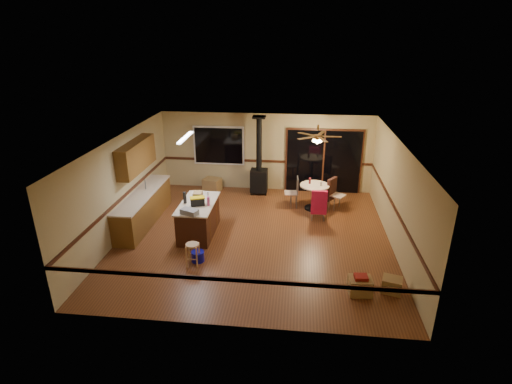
# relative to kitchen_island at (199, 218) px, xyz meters

# --- Properties ---
(floor) EXTENTS (7.00, 7.00, 0.00)m
(floor) POSITION_rel_kitchen_island_xyz_m (1.50, 0.00, -0.45)
(floor) COLOR brown
(floor) RESTS_ON ground
(ceiling) EXTENTS (7.00, 7.00, 0.00)m
(ceiling) POSITION_rel_kitchen_island_xyz_m (1.50, 0.00, 2.15)
(ceiling) COLOR silver
(ceiling) RESTS_ON ground
(wall_back) EXTENTS (7.00, 0.00, 7.00)m
(wall_back) POSITION_rel_kitchen_island_xyz_m (1.50, 3.50, 0.85)
(wall_back) COLOR tan
(wall_back) RESTS_ON ground
(wall_front) EXTENTS (7.00, 0.00, 7.00)m
(wall_front) POSITION_rel_kitchen_island_xyz_m (1.50, -3.50, 0.85)
(wall_front) COLOR tan
(wall_front) RESTS_ON ground
(wall_left) EXTENTS (0.00, 7.00, 7.00)m
(wall_left) POSITION_rel_kitchen_island_xyz_m (-2.00, 0.00, 0.85)
(wall_left) COLOR tan
(wall_left) RESTS_ON ground
(wall_right) EXTENTS (0.00, 7.00, 7.00)m
(wall_right) POSITION_rel_kitchen_island_xyz_m (5.00, 0.00, 0.85)
(wall_right) COLOR tan
(wall_right) RESTS_ON ground
(chair_rail) EXTENTS (7.00, 7.00, 0.08)m
(chair_rail) POSITION_rel_kitchen_island_xyz_m (1.50, 0.00, 0.55)
(chair_rail) COLOR #3E1C0F
(chair_rail) RESTS_ON ground
(window) EXTENTS (1.72, 0.10, 1.32)m
(window) POSITION_rel_kitchen_island_xyz_m (-0.10, 3.45, 1.05)
(window) COLOR black
(window) RESTS_ON ground
(sliding_door) EXTENTS (2.52, 0.10, 2.10)m
(sliding_door) POSITION_rel_kitchen_island_xyz_m (3.40, 3.45, 0.60)
(sliding_door) COLOR black
(sliding_door) RESTS_ON ground
(lower_cabinets) EXTENTS (0.60, 3.00, 0.86)m
(lower_cabinets) POSITION_rel_kitchen_island_xyz_m (-1.70, 0.50, -0.02)
(lower_cabinets) COLOR brown
(lower_cabinets) RESTS_ON ground
(countertop) EXTENTS (0.64, 3.04, 0.04)m
(countertop) POSITION_rel_kitchen_island_xyz_m (-1.70, 0.50, 0.43)
(countertop) COLOR beige
(countertop) RESTS_ON lower_cabinets
(upper_cabinets) EXTENTS (0.35, 2.00, 0.80)m
(upper_cabinets) POSITION_rel_kitchen_island_xyz_m (-1.83, 0.70, 1.45)
(upper_cabinets) COLOR brown
(upper_cabinets) RESTS_ON ground
(kitchen_island) EXTENTS (0.88, 1.68, 0.90)m
(kitchen_island) POSITION_rel_kitchen_island_xyz_m (0.00, 0.00, 0.00)
(kitchen_island) COLOR #3A1B0E
(kitchen_island) RESTS_ON ground
(wood_stove) EXTENTS (0.55, 0.50, 2.52)m
(wood_stove) POSITION_rel_kitchen_island_xyz_m (1.30, 3.05, 0.28)
(wood_stove) COLOR black
(wood_stove) RESTS_ON ground
(ceiling_fan) EXTENTS (0.24, 0.24, 0.55)m
(ceiling_fan) POSITION_rel_kitchen_island_xyz_m (3.09, 1.97, 1.76)
(ceiling_fan) COLOR brown
(ceiling_fan) RESTS_ON ceiling
(fluorescent_strip) EXTENTS (0.10, 1.20, 0.04)m
(fluorescent_strip) POSITION_rel_kitchen_island_xyz_m (-0.30, 0.30, 2.11)
(fluorescent_strip) COLOR white
(fluorescent_strip) RESTS_ON ceiling
(toolbox_grey) EXTENTS (0.48, 0.38, 0.13)m
(toolbox_grey) POSITION_rel_kitchen_island_xyz_m (-0.02, -0.70, 0.51)
(toolbox_grey) COLOR slate
(toolbox_grey) RESTS_ON kitchen_island
(toolbox_black) EXTENTS (0.39, 0.29, 0.19)m
(toolbox_black) POSITION_rel_kitchen_island_xyz_m (0.04, -0.15, 0.54)
(toolbox_black) COLOR black
(toolbox_black) RESTS_ON kitchen_island
(toolbox_yellow_lid) EXTENTS (0.42, 0.31, 0.03)m
(toolbox_yellow_lid) POSITION_rel_kitchen_island_xyz_m (0.04, -0.15, 0.65)
(toolbox_yellow_lid) COLOR gold
(toolbox_yellow_lid) RESTS_ON toolbox_black
(box_on_island) EXTENTS (0.24, 0.32, 0.20)m
(box_on_island) POSITION_rel_kitchen_island_xyz_m (-0.05, 0.24, 0.55)
(box_on_island) COLOR olive
(box_on_island) RESTS_ON kitchen_island
(bottle_dark) EXTENTS (0.10, 0.10, 0.30)m
(bottle_dark) POSITION_rel_kitchen_island_xyz_m (-0.32, -0.04, 0.60)
(bottle_dark) COLOR black
(bottle_dark) RESTS_ON kitchen_island
(bottle_pink) EXTENTS (0.08, 0.08, 0.23)m
(bottle_pink) POSITION_rel_kitchen_island_xyz_m (0.32, -0.13, 0.56)
(bottle_pink) COLOR #D84C8C
(bottle_pink) RESTS_ON kitchen_island
(bottle_white) EXTENTS (0.07, 0.07, 0.16)m
(bottle_white) POSITION_rel_kitchen_island_xyz_m (0.19, 0.39, 0.53)
(bottle_white) COLOR white
(bottle_white) RESTS_ON kitchen_island
(bar_stool) EXTENTS (0.39, 0.39, 0.55)m
(bar_stool) POSITION_rel_kitchen_island_xyz_m (0.23, -1.54, -0.18)
(bar_stool) COLOR tan
(bar_stool) RESTS_ON floor
(blue_bucket) EXTENTS (0.31, 0.31, 0.25)m
(blue_bucket) POSITION_rel_kitchen_island_xyz_m (0.30, -1.36, -0.33)
(blue_bucket) COLOR #0C0BA2
(blue_bucket) RESTS_ON floor
(dining_table) EXTENTS (0.88, 0.88, 0.78)m
(dining_table) POSITION_rel_kitchen_island_xyz_m (3.09, 1.97, 0.08)
(dining_table) COLOR black
(dining_table) RESTS_ON ground
(glass_red) EXTENTS (0.09, 0.09, 0.18)m
(glass_red) POSITION_rel_kitchen_island_xyz_m (2.94, 2.07, 0.42)
(glass_red) COLOR #590C14
(glass_red) RESTS_ON dining_table
(glass_cream) EXTENTS (0.06, 0.06, 0.14)m
(glass_cream) POSITION_rel_kitchen_island_xyz_m (3.27, 1.92, 0.39)
(glass_cream) COLOR beige
(glass_cream) RESTS_ON dining_table
(chair_left) EXTENTS (0.43, 0.43, 0.51)m
(chair_left) POSITION_rel_kitchen_island_xyz_m (2.50, 2.08, 0.14)
(chair_left) COLOR #C2A690
(chair_left) RESTS_ON ground
(chair_near) EXTENTS (0.44, 0.47, 0.70)m
(chair_near) POSITION_rel_kitchen_island_xyz_m (3.20, 1.09, 0.14)
(chair_near) COLOR #C2A690
(chair_near) RESTS_ON ground
(chair_right) EXTENTS (0.61, 0.60, 0.70)m
(chair_right) POSITION_rel_kitchen_island_xyz_m (3.64, 2.12, 0.14)
(chair_right) COLOR #C2A690
(chair_right) RESTS_ON ground
(box_under_window) EXTENTS (0.64, 0.57, 0.44)m
(box_under_window) POSITION_rel_kitchen_island_xyz_m (-0.30, 3.10, -0.23)
(box_under_window) COLOR olive
(box_under_window) RESTS_ON floor
(box_corner_a) EXTENTS (0.49, 0.42, 0.35)m
(box_corner_a) POSITION_rel_kitchen_island_xyz_m (3.93, -2.22, -0.28)
(box_corner_a) COLOR olive
(box_corner_a) RESTS_ON floor
(box_corner_b) EXTENTS (0.47, 0.43, 0.32)m
(box_corner_b) POSITION_rel_kitchen_island_xyz_m (4.60, -2.10, -0.29)
(box_corner_b) COLOR olive
(box_corner_b) RESTS_ON floor
(box_small_red) EXTENTS (0.28, 0.24, 0.07)m
(box_small_red) POSITION_rel_kitchen_island_xyz_m (3.93, -2.22, -0.06)
(box_small_red) COLOR maroon
(box_small_red) RESTS_ON box_corner_a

